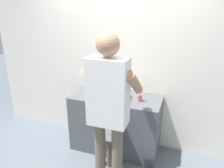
% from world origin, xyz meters
% --- Properties ---
extents(ground_plane, '(14.00, 14.00, 0.00)m').
position_xyz_m(ground_plane, '(0.00, 0.00, 0.00)').
color(ground_plane, slate).
extents(back_wall, '(4.40, 0.08, 2.70)m').
position_xyz_m(back_wall, '(0.00, 0.62, 1.35)').
color(back_wall, silver).
rests_on(back_wall, ground).
extents(vanity_cabinet, '(1.26, 0.54, 0.84)m').
position_xyz_m(vanity_cabinet, '(0.00, 0.30, 0.42)').
color(vanity_cabinet, '#4C5156').
rests_on(vanity_cabinet, ground).
extents(sink_basin, '(0.38, 0.38, 0.11)m').
position_xyz_m(sink_basin, '(0.00, 0.28, 0.90)').
color(sink_basin, white).
rests_on(sink_basin, vanity_cabinet).
extents(faucet, '(0.18, 0.14, 0.18)m').
position_xyz_m(faucet, '(0.00, 0.51, 0.92)').
color(faucet, '#B7BABF').
rests_on(faucet, vanity_cabinet).
extents(toothbrush_cup, '(0.07, 0.07, 0.21)m').
position_xyz_m(toothbrush_cup, '(0.34, 0.29, 0.89)').
color(toothbrush_cup, '#D86666').
rests_on(toothbrush_cup, vanity_cabinet).
extents(soap_bottle, '(0.06, 0.06, 0.16)m').
position_xyz_m(soap_bottle, '(-0.33, 0.34, 0.91)').
color(soap_bottle, gold).
rests_on(soap_bottle, vanity_cabinet).
extents(child_toddler, '(0.29, 0.29, 0.95)m').
position_xyz_m(child_toddler, '(0.00, -0.10, 0.57)').
color(child_toddler, '#6B5B4C').
rests_on(child_toddler, ground).
extents(adult_parent, '(0.56, 0.59, 1.81)m').
position_xyz_m(adult_parent, '(0.15, -0.37, 1.09)').
color(adult_parent, '#6B5B4C').
rests_on(adult_parent, ground).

